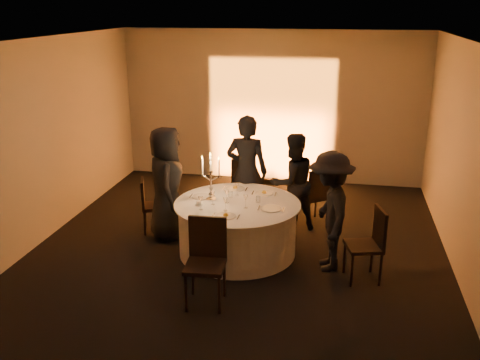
% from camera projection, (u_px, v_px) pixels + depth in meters
% --- Properties ---
extents(floor, '(7.00, 7.00, 0.00)m').
position_uv_depth(floor, '(237.00, 252.00, 7.82)').
color(floor, black).
rests_on(floor, ground).
extents(ceiling, '(7.00, 7.00, 0.00)m').
position_uv_depth(ceiling, '(237.00, 41.00, 6.87)').
color(ceiling, white).
rests_on(ceiling, wall_back).
extents(wall_back, '(7.00, 0.00, 7.00)m').
position_uv_depth(wall_back, '(272.00, 107.00, 10.60)').
color(wall_back, '#ADA9A1').
rests_on(wall_back, floor).
extents(wall_front, '(7.00, 0.00, 7.00)m').
position_uv_depth(wall_front, '(148.00, 274.00, 4.08)').
color(wall_front, '#ADA9A1').
rests_on(wall_front, floor).
extents(wall_left, '(0.00, 7.00, 7.00)m').
position_uv_depth(wall_left, '(38.00, 143.00, 7.89)').
color(wall_left, '#ADA9A1').
rests_on(wall_left, floor).
extents(wall_right, '(0.00, 7.00, 7.00)m').
position_uv_depth(wall_right, '(468.00, 166.00, 6.80)').
color(wall_right, '#ADA9A1').
rests_on(wall_right, floor).
extents(uplighter_fixture, '(0.25, 0.12, 0.10)m').
position_uv_depth(uplighter_fixture, '(268.00, 181.00, 10.78)').
color(uplighter_fixture, black).
rests_on(uplighter_fixture, floor).
extents(banquet_table, '(1.80, 1.80, 0.77)m').
position_uv_depth(banquet_table, '(237.00, 228.00, 7.70)').
color(banquet_table, black).
rests_on(banquet_table, floor).
extents(chair_left, '(0.49, 0.49, 0.87)m').
position_uv_depth(chair_left, '(150.00, 202.00, 8.40)').
color(chair_left, black).
rests_on(chair_left, floor).
extents(chair_back_left, '(0.46, 0.46, 0.95)m').
position_uv_depth(chair_back_left, '(245.00, 182.00, 9.23)').
color(chair_back_left, black).
rests_on(chair_back_left, floor).
extents(chair_back_right, '(0.59, 0.59, 0.97)m').
position_uv_depth(chair_back_right, '(316.00, 193.00, 8.64)').
color(chair_back_right, black).
rests_on(chair_back_right, floor).
extents(chair_right, '(0.53, 0.53, 0.99)m').
position_uv_depth(chair_right, '(370.00, 240.00, 6.89)').
color(chair_right, black).
rests_on(chair_right, floor).
extents(chair_front, '(0.49, 0.49, 1.05)m').
position_uv_depth(chair_front, '(206.00, 256.00, 6.38)').
color(chair_front, black).
rests_on(chair_front, floor).
extents(guest_left, '(0.79, 0.98, 1.74)m').
position_uv_depth(guest_left, '(167.00, 183.00, 8.10)').
color(guest_left, black).
rests_on(guest_left, floor).
extents(guest_back_left, '(0.69, 0.47, 1.83)m').
position_uv_depth(guest_back_left, '(247.00, 172.00, 8.50)').
color(guest_back_left, black).
rests_on(guest_back_left, floor).
extents(guest_back_right, '(0.97, 0.93, 1.58)m').
position_uv_depth(guest_back_right, '(292.00, 182.00, 8.38)').
color(guest_back_right, black).
rests_on(guest_back_right, floor).
extents(guest_right, '(0.78, 1.15, 1.65)m').
position_uv_depth(guest_right, '(330.00, 212.00, 7.12)').
color(guest_right, black).
rests_on(guest_right, floor).
extents(plate_left, '(0.36, 0.29, 0.01)m').
position_uv_depth(plate_left, '(202.00, 197.00, 7.81)').
color(plate_left, silver).
rests_on(plate_left, banquet_table).
extents(plate_back_left, '(0.36, 0.29, 0.08)m').
position_uv_depth(plate_back_left, '(235.00, 188.00, 8.14)').
color(plate_back_left, silver).
rests_on(plate_back_left, banquet_table).
extents(plate_back_right, '(0.35, 0.27, 0.08)m').
position_uv_depth(plate_back_right, '(264.00, 193.00, 7.93)').
color(plate_back_right, silver).
rests_on(plate_back_right, banquet_table).
extents(plate_right, '(0.36, 0.29, 0.01)m').
position_uv_depth(plate_right, '(271.00, 209.00, 7.35)').
color(plate_right, silver).
rests_on(plate_right, banquet_table).
extents(plate_front, '(0.36, 0.27, 0.08)m').
position_uv_depth(plate_front, '(226.00, 215.00, 7.09)').
color(plate_front, silver).
rests_on(plate_front, banquet_table).
extents(coffee_cup, '(0.11, 0.11, 0.07)m').
position_uv_depth(coffee_cup, '(199.00, 203.00, 7.48)').
color(coffee_cup, silver).
rests_on(coffee_cup, banquet_table).
extents(candelabra, '(0.30, 0.14, 0.71)m').
position_uv_depth(candelabra, '(211.00, 184.00, 7.62)').
color(candelabra, silver).
rests_on(candelabra, banquet_table).
extents(wine_glass_a, '(0.07, 0.07, 0.19)m').
position_uv_depth(wine_glass_a, '(213.00, 195.00, 7.48)').
color(wine_glass_a, silver).
rests_on(wine_glass_a, banquet_table).
extents(wine_glass_b, '(0.07, 0.07, 0.19)m').
position_uv_depth(wine_glass_b, '(201.00, 200.00, 7.29)').
color(wine_glass_b, silver).
rests_on(wine_glass_b, banquet_table).
extents(wine_glass_c, '(0.07, 0.07, 0.19)m').
position_uv_depth(wine_glass_c, '(211.00, 191.00, 7.66)').
color(wine_glass_c, silver).
rests_on(wine_glass_c, banquet_table).
extents(wine_glass_d, '(0.07, 0.07, 0.19)m').
position_uv_depth(wine_glass_d, '(227.00, 194.00, 7.54)').
color(wine_glass_d, silver).
rests_on(wine_glass_d, banquet_table).
extents(wine_glass_e, '(0.07, 0.07, 0.19)m').
position_uv_depth(wine_glass_e, '(225.00, 201.00, 7.25)').
color(wine_glass_e, silver).
rests_on(wine_glass_e, banquet_table).
extents(wine_glass_f, '(0.07, 0.07, 0.19)m').
position_uv_depth(wine_glass_f, '(237.00, 187.00, 7.82)').
color(wine_glass_f, silver).
rests_on(wine_glass_f, banquet_table).
extents(wine_glass_g, '(0.07, 0.07, 0.19)m').
position_uv_depth(wine_glass_g, '(246.00, 199.00, 7.35)').
color(wine_glass_g, silver).
rests_on(wine_glass_g, banquet_table).
extents(tumbler_a, '(0.07, 0.07, 0.09)m').
position_uv_depth(tumbler_a, '(230.00, 194.00, 7.79)').
color(tumbler_a, silver).
rests_on(tumbler_a, banquet_table).
extents(tumbler_b, '(0.07, 0.07, 0.09)m').
position_uv_depth(tumbler_b, '(258.00, 199.00, 7.59)').
color(tumbler_b, silver).
rests_on(tumbler_b, banquet_table).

